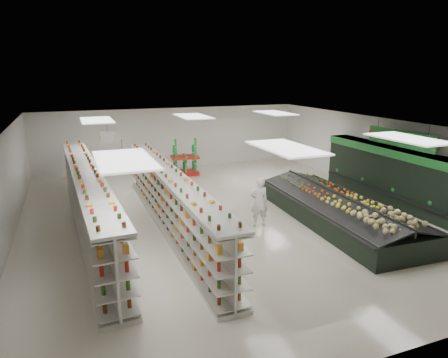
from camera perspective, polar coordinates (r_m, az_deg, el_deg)
name	(u,v)px	position (r m, az deg, el deg)	size (l,w,h in m)	color
floor	(227,215)	(14.53, 0.45, -5.14)	(16.00, 16.00, 0.00)	beige
ceiling	(227,127)	(13.76, 0.47, 7.48)	(14.00, 16.00, 0.02)	white
wall_back	(172,138)	(21.55, -7.47, 5.79)	(14.00, 0.02, 3.20)	white
wall_front	(399,277)	(7.67, 23.74, -12.68)	(14.00, 0.02, 3.20)	white
wall_left	(4,193)	(13.26, -28.92, -1.78)	(0.02, 16.00, 3.20)	white
wall_right	(384,157)	(17.81, 21.90, 2.90)	(0.02, 16.00, 3.20)	white
produce_wall_case	(402,175)	(16.52, 24.09, 0.51)	(0.93, 8.00, 2.20)	black
aisle_sign_near	(123,160)	(10.98, -14.28, 2.71)	(0.52, 0.06, 0.75)	white
aisle_sign_far	(108,138)	(14.89, -16.28, 5.71)	(0.52, 0.06, 0.75)	white
hortifruti_banner	(400,139)	(16.06, 23.89, 5.30)	(0.12, 3.20, 0.95)	#207B2F
gondola_left	(88,203)	(13.67, -18.82, -3.20)	(1.38, 11.58, 2.00)	beige
gondola_center	(170,203)	(13.19, -7.70, -3.39)	(0.88, 10.94, 1.90)	beige
produce_island	(337,209)	(14.24, 15.85, -4.11)	(2.85, 7.14, 1.05)	black
soda_endcap	(185,159)	(20.03, -5.63, 2.92)	(1.44, 1.06, 1.72)	#AC1413
shopper_main	(259,202)	(13.31, 5.05, -3.28)	(0.61, 0.40, 1.68)	white
shopper_background	(97,179)	(16.79, -17.65, 0.03)	(0.84, 0.52, 1.74)	tan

